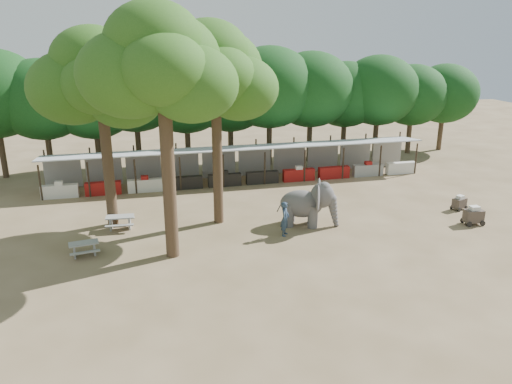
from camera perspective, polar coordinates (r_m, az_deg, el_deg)
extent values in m
plane|color=brown|center=(24.71, 5.05, -7.74)|extent=(100.00, 100.00, 0.00)
cube|color=#AEB0B8|center=(36.72, -1.82, 5.07)|extent=(28.00, 2.99, 0.39)
cylinder|color=#2D2319|center=(35.39, -21.70, 1.10)|extent=(0.12, 0.12, 2.40)
cylinder|color=#2D2319|center=(37.92, -21.24, 2.54)|extent=(0.12, 0.12, 2.80)
cube|color=silver|center=(35.83, -21.52, 0.07)|extent=(2.38, 0.50, 0.90)
cube|color=gray|center=(37.97, -21.18, 1.94)|extent=(2.52, 0.12, 2.00)
cylinder|color=#2D2319|center=(35.08, -17.19, 1.45)|extent=(0.12, 0.12, 2.40)
cylinder|color=#2D2319|center=(37.63, -17.02, 2.87)|extent=(0.12, 0.12, 2.80)
cube|color=maroon|center=(35.53, -17.06, 0.40)|extent=(2.38, 0.50, 0.90)
cube|color=gray|center=(37.68, -16.97, 2.26)|extent=(2.52, 0.12, 2.00)
cylinder|color=#2D2319|center=(35.00, -12.62, 1.79)|extent=(0.12, 0.12, 2.40)
cylinder|color=#2D2319|center=(37.55, -12.76, 3.19)|extent=(0.12, 0.12, 2.80)
cube|color=silver|center=(35.45, -12.55, 0.73)|extent=(2.38, 0.50, 0.90)
cube|color=gray|center=(37.60, -12.72, 2.58)|extent=(2.52, 0.12, 2.00)
cylinder|color=#2D2319|center=(35.14, -8.06, 2.11)|extent=(0.12, 0.12, 2.40)
cylinder|color=#2D2319|center=(37.68, -8.50, 3.49)|extent=(0.12, 0.12, 2.80)
cube|color=black|center=(35.58, -8.05, 1.06)|extent=(2.38, 0.50, 0.90)
cube|color=gray|center=(37.73, -8.47, 2.88)|extent=(2.52, 0.12, 2.00)
cylinder|color=#2D2319|center=(35.50, -3.56, 2.42)|extent=(0.12, 0.12, 2.40)
cylinder|color=#2D2319|center=(38.02, -4.29, 3.77)|extent=(0.12, 0.12, 2.80)
cube|color=black|center=(35.94, -3.61, 1.37)|extent=(2.38, 0.50, 0.90)
cube|color=gray|center=(38.07, -4.27, 3.17)|extent=(2.52, 0.12, 2.00)
cylinder|color=#2D2319|center=(36.07, 0.83, 2.71)|extent=(0.12, 0.12, 2.40)
cylinder|color=#2D2319|center=(38.56, -0.18, 4.02)|extent=(0.12, 0.12, 2.80)
cube|color=black|center=(36.51, 0.72, 1.67)|extent=(2.38, 0.50, 0.90)
cube|color=gray|center=(38.61, -0.16, 3.43)|extent=(2.52, 0.12, 2.00)
cylinder|color=#2D2319|center=(36.85, 5.05, 2.97)|extent=(0.12, 0.12, 2.40)
cylinder|color=#2D2319|center=(39.29, 3.80, 4.24)|extent=(0.12, 0.12, 2.80)
cube|color=maroon|center=(37.28, 4.90, 1.95)|extent=(2.38, 0.50, 0.90)
cube|color=gray|center=(39.34, 3.81, 3.66)|extent=(2.52, 0.12, 2.00)
cylinder|color=#2D2319|center=(37.82, 9.08, 3.20)|extent=(0.12, 0.12, 2.40)
cylinder|color=#2D2319|center=(40.20, 7.63, 4.44)|extent=(0.12, 0.12, 2.80)
cube|color=maroon|center=(38.24, 8.88, 2.21)|extent=(2.38, 0.50, 0.90)
cube|color=gray|center=(40.25, 7.63, 3.87)|extent=(2.52, 0.12, 2.00)
cylinder|color=#2D2319|center=(38.97, 12.89, 3.41)|extent=(0.12, 0.12, 2.40)
cylinder|color=#2D2319|center=(41.28, 11.27, 4.61)|extent=(0.12, 0.12, 2.80)
cube|color=gray|center=(39.37, 12.66, 2.44)|extent=(2.38, 0.50, 0.90)
cube|color=gray|center=(41.33, 11.26, 4.05)|extent=(2.52, 0.12, 2.00)
cylinder|color=#2D2319|center=(40.28, 16.47, 3.59)|extent=(0.12, 0.12, 2.40)
cylinder|color=#2D2319|center=(42.52, 14.71, 4.75)|extent=(0.12, 0.12, 2.80)
cube|color=silver|center=(40.67, 16.21, 2.65)|extent=(2.38, 0.50, 0.90)
cube|color=gray|center=(42.57, 14.70, 4.21)|extent=(2.52, 0.12, 2.00)
cylinder|color=#332316|center=(28.73, -16.74, 4.97)|extent=(0.60, 0.60, 9.20)
cone|color=#332316|center=(28.12, -17.60, 14.13)|extent=(0.57, 0.57, 2.88)
ellipsoid|color=#1F4A13|center=(28.64, -20.14, 11.15)|extent=(4.80, 4.80, 3.94)
ellipsoid|color=#1F4A13|center=(27.63, -14.80, 10.59)|extent=(4.20, 4.20, 3.44)
ellipsoid|color=#1F4A13|center=(29.26, -16.94, 12.77)|extent=(5.20, 5.20, 4.26)
ellipsoid|color=#1F4A13|center=(26.91, -17.53, 11.68)|extent=(3.80, 3.80, 3.12)
ellipsoid|color=#1F4A13|center=(28.34, -18.20, 14.14)|extent=(4.40, 4.40, 3.61)
cylinder|color=#332316|center=(23.72, -10.10, 4.31)|extent=(0.64, 0.64, 10.40)
cone|color=#332316|center=(23.08, -10.83, 16.95)|extent=(0.61, 0.61, 3.25)
ellipsoid|color=#1F4A13|center=(23.41, -14.15, 12.92)|extent=(4.80, 4.80, 3.94)
ellipsoid|color=#1F4A13|center=(22.69, -7.35, 12.14)|extent=(4.20, 4.20, 3.44)
ellipsoid|color=#1F4A13|center=(24.22, -10.36, 14.73)|extent=(5.20, 5.20, 4.26)
ellipsoid|color=#1F4A13|center=(21.83, -10.42, 13.62)|extent=(3.80, 3.80, 3.12)
ellipsoid|color=#1F4A13|center=(23.26, -11.60, 16.52)|extent=(4.40, 4.40, 3.61)
cylinder|color=#332316|center=(28.01, -4.49, 5.77)|extent=(0.56, 0.56, 9.60)
cone|color=#332316|center=(27.40, -4.74, 15.63)|extent=(0.53, 0.53, 3.00)
ellipsoid|color=#1F4A13|center=(27.61, -7.70, 12.55)|extent=(4.80, 4.80, 3.94)
ellipsoid|color=#1F4A13|center=(27.17, -1.88, 11.77)|extent=(4.20, 4.20, 3.44)
ellipsoid|color=#1F4A13|center=(28.57, -4.65, 14.04)|extent=(5.20, 5.20, 4.26)
ellipsoid|color=#1F4A13|center=(26.19, -4.21, 13.04)|extent=(3.80, 3.80, 3.12)
ellipsoid|color=#1F4A13|center=(27.56, -5.44, 15.54)|extent=(4.40, 4.40, 3.61)
cylinder|color=#332316|center=(42.04, -26.23, 3.99)|extent=(0.44, 0.44, 3.74)
ellipsoid|color=black|center=(41.43, -26.93, 8.89)|extent=(6.46, 5.95, 5.61)
cylinder|color=#332316|center=(41.43, -21.74, 4.38)|extent=(0.44, 0.44, 3.74)
ellipsoid|color=black|center=(40.81, -22.33, 9.37)|extent=(6.46, 5.95, 5.61)
cylinder|color=#332316|center=(41.08, -17.14, 4.76)|extent=(0.44, 0.44, 3.74)
ellipsoid|color=black|center=(40.45, -17.61, 9.80)|extent=(6.46, 5.95, 5.61)
cylinder|color=#332316|center=(41.00, -12.48, 5.11)|extent=(0.44, 0.44, 3.74)
ellipsoid|color=black|center=(40.37, -12.83, 10.17)|extent=(6.46, 5.95, 5.61)
cylinder|color=#332316|center=(41.19, -7.83, 5.43)|extent=(0.44, 0.44, 3.74)
ellipsoid|color=black|center=(40.57, -8.05, 10.47)|extent=(6.46, 5.95, 5.61)
cylinder|color=#332316|center=(41.65, -3.25, 5.70)|extent=(0.44, 0.44, 3.74)
ellipsoid|color=black|center=(41.03, -3.34, 10.70)|extent=(6.46, 5.95, 5.61)
cylinder|color=#332316|center=(42.36, 1.21, 5.94)|extent=(0.44, 0.44, 3.74)
ellipsoid|color=black|center=(41.76, 1.25, 10.85)|extent=(6.46, 5.95, 5.61)
cylinder|color=#332316|center=(43.32, 5.50, 6.13)|extent=(0.44, 0.44, 3.74)
ellipsoid|color=black|center=(42.73, 5.65, 10.93)|extent=(6.46, 5.95, 5.61)
cylinder|color=#332316|center=(44.51, 9.59, 6.28)|extent=(0.44, 0.44, 3.74)
ellipsoid|color=black|center=(43.94, 9.84, 10.95)|extent=(6.46, 5.95, 5.61)
cylinder|color=#332316|center=(45.92, 13.44, 6.39)|extent=(0.44, 0.44, 3.74)
ellipsoid|color=black|center=(45.36, 13.78, 10.92)|extent=(6.46, 5.95, 5.61)
cylinder|color=#332316|center=(47.51, 17.06, 6.47)|extent=(0.44, 0.44, 3.74)
ellipsoid|color=black|center=(46.97, 17.47, 10.84)|extent=(6.46, 5.95, 5.61)
cylinder|color=#332316|center=(49.28, 20.42, 6.52)|extent=(0.44, 0.44, 3.74)
ellipsoid|color=black|center=(48.76, 20.89, 10.73)|extent=(6.46, 5.95, 5.61)
ellipsoid|color=#464444|center=(28.59, 5.22, -1.34)|extent=(2.80, 2.25, 1.58)
cylinder|color=#464444|center=(28.48, 3.79, -2.68)|extent=(0.73, 0.73, 1.33)
cylinder|color=#464444|center=(29.19, 3.92, -2.17)|extent=(0.73, 0.73, 1.33)
cylinder|color=#464444|center=(28.42, 6.49, -2.82)|extent=(0.73, 0.73, 1.33)
cylinder|color=#464444|center=(29.12, 6.55, -2.30)|extent=(0.73, 0.73, 1.33)
ellipsoid|color=#464444|center=(28.37, 7.58, -0.37)|extent=(1.66, 1.52, 1.46)
ellipsoid|color=#464444|center=(27.68, 7.09, -0.74)|extent=(0.66, 1.20, 1.50)
ellipsoid|color=#464444|center=(29.04, 7.18, 0.15)|extent=(0.66, 1.20, 1.50)
cone|color=#464444|center=(28.70, 8.93, -2.36)|extent=(0.78, 0.78, 1.66)
imported|color=#26384C|center=(27.14, 3.34, -3.07)|extent=(0.75, 0.83, 1.92)
cube|color=gray|center=(26.21, -19.11, -5.54)|extent=(1.50, 0.87, 0.06)
cube|color=gray|center=(26.33, -20.06, -6.36)|extent=(0.18, 0.57, 0.66)
cube|color=gray|center=(26.36, -18.01, -6.11)|extent=(0.18, 0.57, 0.66)
cube|color=gray|center=(25.84, -18.96, -6.55)|extent=(1.43, 0.45, 0.05)
cube|color=gray|center=(26.79, -19.13, -5.68)|extent=(1.43, 0.45, 0.05)
cube|color=gray|center=(29.04, -15.31, -2.74)|extent=(1.58, 0.82, 0.06)
cube|color=gray|center=(29.23, -16.25, -3.48)|extent=(0.14, 0.62, 0.72)
cube|color=gray|center=(29.13, -14.25, -3.39)|extent=(0.14, 0.62, 0.72)
cube|color=gray|center=(28.63, -15.35, -3.71)|extent=(1.55, 0.36, 0.05)
cube|color=gray|center=(29.67, -15.18, -2.92)|extent=(1.55, 0.36, 0.05)
cube|color=#372C26|center=(31.36, 23.60, -2.52)|extent=(1.07, 0.68, 0.73)
cylinder|color=black|center=(30.99, 23.22, -3.43)|extent=(0.32, 0.08, 0.31)
cylinder|color=black|center=(31.45, 24.49, -3.30)|extent=(0.32, 0.08, 0.31)
cylinder|color=black|center=(31.52, 22.55, -2.99)|extent=(0.32, 0.08, 0.31)
cylinder|color=black|center=(31.97, 23.81, -2.87)|extent=(0.32, 0.08, 0.31)
cube|color=silver|center=(31.21, 23.71, -1.72)|extent=(0.54, 0.45, 0.26)
cube|color=#372C26|center=(33.65, 22.22, -1.17)|extent=(0.99, 0.79, 0.60)
cylinder|color=black|center=(33.33, 22.24, -1.90)|extent=(0.26, 0.14, 0.26)
cylinder|color=black|center=(33.88, 22.89, -1.66)|extent=(0.26, 0.14, 0.26)
cylinder|color=black|center=(33.61, 21.44, -1.64)|extent=(0.26, 0.14, 0.26)
cylinder|color=black|center=(34.17, 22.09, -1.41)|extent=(0.26, 0.14, 0.26)
cube|color=silver|center=(33.54, 22.30, -0.54)|extent=(0.53, 0.48, 0.22)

